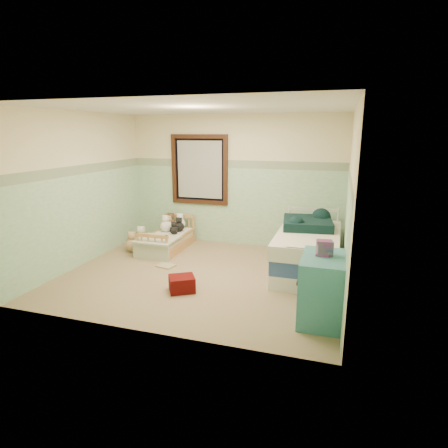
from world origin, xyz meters
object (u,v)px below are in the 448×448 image
(toddler_bed_frame, at_px, (167,245))
(dresser, at_px, (322,288))
(plush_floor_tan, at_px, (132,245))
(floor_book, at_px, (166,266))
(twin_bed_frame, at_px, (307,266))
(red_pillow, at_px, (182,284))
(plush_floor_cream, at_px, (141,239))

(toddler_bed_frame, bearing_deg, dresser, -33.71)
(plush_floor_tan, bearing_deg, floor_book, -29.89)
(dresser, bearing_deg, twin_bed_frame, 101.01)
(plush_floor_tan, relative_size, dresser, 0.33)
(plush_floor_tan, xyz_separation_m, twin_bed_frame, (3.20, -0.10, -0.02))
(floor_book, bearing_deg, dresser, -10.27)
(plush_floor_tan, bearing_deg, twin_bed_frame, -1.82)
(red_pillow, bearing_deg, dresser, -7.55)
(plush_floor_cream, bearing_deg, toddler_bed_frame, -7.60)
(twin_bed_frame, bearing_deg, floor_book, -168.89)
(plush_floor_cream, height_order, twin_bed_frame, plush_floor_cream)
(twin_bed_frame, distance_m, dresser, 1.57)
(twin_bed_frame, height_order, floor_book, twin_bed_frame)
(toddler_bed_frame, xyz_separation_m, twin_bed_frame, (2.65, -0.45, 0.03))
(dresser, bearing_deg, red_pillow, 172.45)
(plush_floor_cream, xyz_separation_m, dresser, (3.55, -2.05, 0.26))
(red_pillow, xyz_separation_m, floor_book, (-0.65, 0.82, -0.09))
(plush_floor_cream, bearing_deg, red_pillow, -47.40)
(plush_floor_cream, xyz_separation_m, twin_bed_frame, (3.25, -0.53, -0.02))
(twin_bed_frame, bearing_deg, toddler_bed_frame, 170.41)
(plush_floor_cream, relative_size, plush_floor_tan, 0.99)
(toddler_bed_frame, bearing_deg, red_pillow, -58.51)
(toddler_bed_frame, bearing_deg, twin_bed_frame, -9.59)
(floor_book, bearing_deg, twin_bed_frame, 23.73)
(twin_bed_frame, bearing_deg, red_pillow, -141.66)
(twin_bed_frame, distance_m, floor_book, 2.30)
(plush_floor_cream, xyz_separation_m, red_pillow, (1.65, -1.79, -0.02))
(plush_floor_cream, relative_size, twin_bed_frame, 0.14)
(plush_floor_tan, height_order, dresser, dresser)
(plush_floor_cream, relative_size, floor_book, 0.93)
(plush_floor_cream, xyz_separation_m, plush_floor_tan, (0.05, -0.43, 0.00))
(dresser, height_order, red_pillow, dresser)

